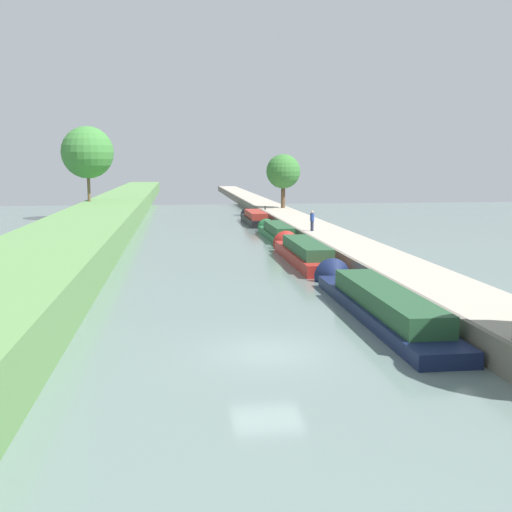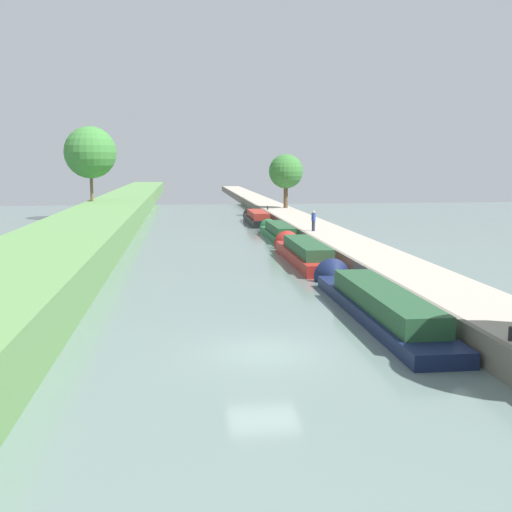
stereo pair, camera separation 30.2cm
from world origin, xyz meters
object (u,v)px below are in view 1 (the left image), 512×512
at_px(narrowboat_red, 302,252).
at_px(mooring_bollard_far, 265,208).
at_px(narrowboat_green, 276,232).
at_px(narrowboat_navy, 374,301).
at_px(narrowboat_black, 254,218).
at_px(person_walking, 312,220).

xyz_separation_m(narrowboat_red, mooring_bollard_far, (2.05, 32.48, 0.71)).
bearing_deg(narrowboat_green, narrowboat_navy, -90.29).
bearing_deg(narrowboat_red, narrowboat_navy, -89.16).
height_order(narrowboat_black, person_walking, person_walking).
relative_size(narrowboat_red, person_walking, 7.96).
height_order(narrowboat_green, person_walking, person_walking).
bearing_deg(narrowboat_navy, narrowboat_green, 89.71).
distance_m(narrowboat_navy, narrowboat_red, 15.01).
bearing_deg(person_walking, mooring_bollard_far, 91.22).
xyz_separation_m(narrowboat_navy, narrowboat_green, (0.15, 28.60, -0.02)).
xyz_separation_m(narrowboat_green, mooring_bollard_far, (1.69, 18.89, 0.79)).
height_order(person_walking, mooring_bollard_far, person_walking).
bearing_deg(narrowboat_green, mooring_bollard_far, 84.89).
xyz_separation_m(narrowboat_black, person_walking, (2.44, -18.78, 1.39)).
distance_m(narrowboat_green, mooring_bollard_far, 18.98).
bearing_deg(mooring_bollard_far, narrowboat_green, -95.11).
xyz_separation_m(narrowboat_green, person_walking, (2.20, -4.93, 1.43)).
relative_size(narrowboat_green, mooring_bollard_far, 27.72).
distance_m(person_walking, mooring_bollard_far, 23.84).
bearing_deg(narrowboat_navy, person_walking, 84.35).
relative_size(narrowboat_red, mooring_bollard_far, 29.37).
relative_size(narrowboat_navy, mooring_bollard_far, 34.53).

